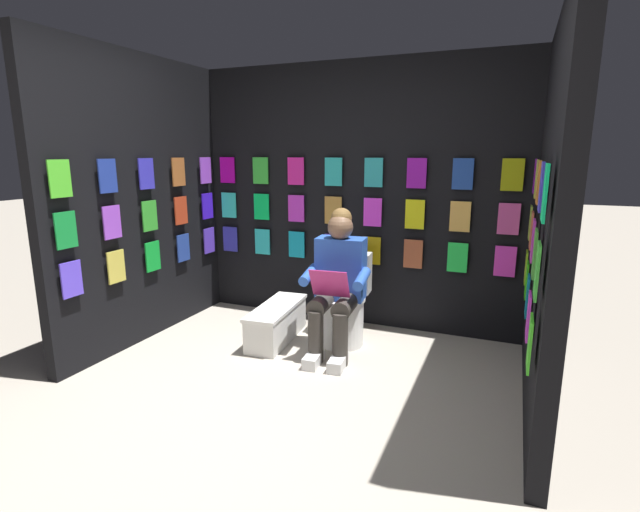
# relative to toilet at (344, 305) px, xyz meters

# --- Properties ---
(ground_plane) EXTENTS (30.00, 30.00, 0.00)m
(ground_plane) POSITION_rel_toilet_xyz_m (0.09, 1.55, -0.33)
(ground_plane) COLOR #B2A899
(display_wall_back) EXTENTS (3.21, 0.14, 2.45)m
(display_wall_back) POSITION_rel_toilet_xyz_m (0.09, -0.54, 0.89)
(display_wall_back) COLOR black
(display_wall_back) RESTS_ON ground
(display_wall_left) EXTENTS (0.14, 2.04, 2.45)m
(display_wall_left) POSITION_rel_toilet_xyz_m (-1.52, 0.53, 0.89)
(display_wall_left) COLOR black
(display_wall_left) RESTS_ON ground
(display_wall_right) EXTENTS (0.14, 2.04, 2.45)m
(display_wall_right) POSITION_rel_toilet_xyz_m (1.69, 0.53, 0.89)
(display_wall_right) COLOR black
(display_wall_right) RESTS_ON ground
(toilet) EXTENTS (0.42, 0.57, 0.77)m
(toilet) POSITION_rel_toilet_xyz_m (0.00, 0.00, 0.00)
(toilet) COLOR white
(toilet) RESTS_ON ground
(person_reading) EXTENTS (0.55, 0.71, 1.19)m
(person_reading) POSITION_rel_toilet_xyz_m (-0.02, 0.23, 0.27)
(person_reading) COLOR blue
(person_reading) RESTS_ON ground
(comic_longbox_near) EXTENTS (0.36, 0.85, 0.32)m
(comic_longbox_near) POSITION_rel_toilet_xyz_m (0.56, 0.21, -0.17)
(comic_longbox_near) COLOR white
(comic_longbox_near) RESTS_ON ground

